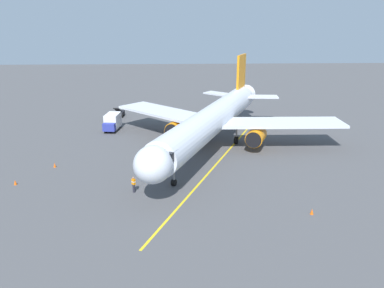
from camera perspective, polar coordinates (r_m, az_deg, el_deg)
name	(u,v)px	position (r m, az deg, el deg)	size (l,w,h in m)	color
ground_plane	(219,146)	(53.26, 4.17, -0.30)	(220.00, 220.00, 0.00)	#4C4C4F
apron_lead_in_line	(217,163)	(46.74, 3.80, -2.93)	(0.24, 40.00, 0.01)	yellow
airplane	(213,119)	(51.49, 3.26, 3.72)	(32.09, 38.31, 11.50)	silver
ground_crew_marshaller	(134,184)	(39.09, -8.80, -6.03)	(0.46, 0.45, 1.71)	#23232D
ground_crew_wing_walker	(148,150)	(49.01, -6.70, -0.92)	(0.42, 0.29, 1.71)	#23232D
belt_loader_near_nose	(119,113)	(71.04, -10.90, 4.67)	(1.66, 4.63, 2.32)	black
box_truck_portside	(112,122)	(61.91, -11.95, 3.29)	(2.47, 4.79, 2.62)	#2D3899
safety_cone_nose_left	(15,182)	(44.79, -25.13, -5.27)	(0.32, 0.32, 0.55)	#F2590F
safety_cone_nose_right	(55,165)	(48.24, -20.02, -3.01)	(0.32, 0.32, 0.55)	#F2590F
safety_cone_wing_port	(312,211)	(36.38, 17.65, -9.69)	(0.32, 0.32, 0.55)	#F2590F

